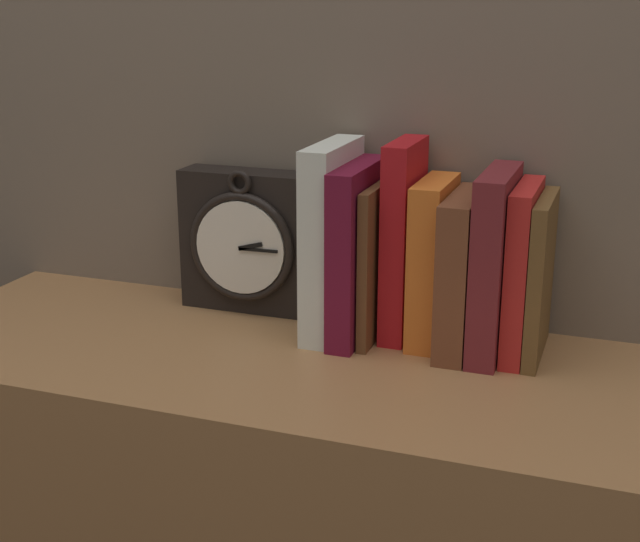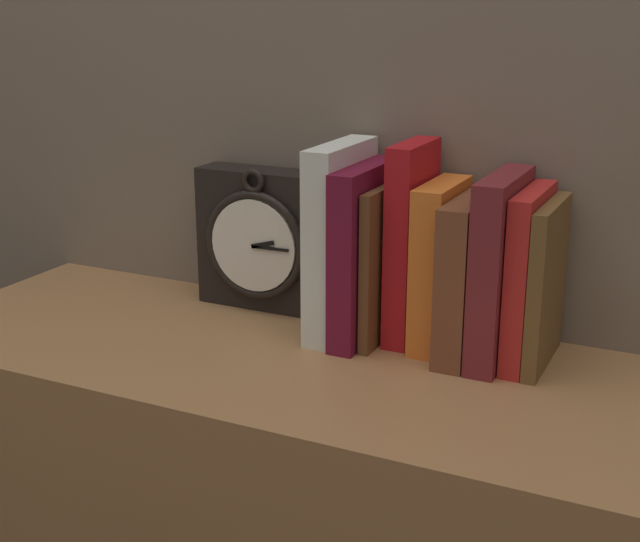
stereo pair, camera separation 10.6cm
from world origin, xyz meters
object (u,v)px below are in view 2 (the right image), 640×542
at_px(book_slot3_red, 411,243).
at_px(book_slot1_maroon, 364,253).
at_px(clock, 265,240).
at_px(book_slot5_brown, 467,277).
at_px(book_slot2_brown, 386,263).
at_px(book_slot4_orange, 439,265).
at_px(book_slot0_white, 340,240).
at_px(book_slot7_red, 528,277).
at_px(book_slot6_maroon, 500,269).
at_px(book_slot8_brown, 547,285).

bearing_deg(book_slot3_red, book_slot1_maroon, -157.49).
height_order(clock, book_slot5_brown, clock).
height_order(clock, book_slot2_brown, clock).
height_order(book_slot2_brown, book_slot5_brown, book_slot2_brown).
distance_m(book_slot1_maroon, book_slot5_brown, 0.14).
bearing_deg(book_slot4_orange, book_slot0_white, -174.06).
distance_m(clock, book_slot1_maroon, 0.18).
height_order(book_slot0_white, book_slot7_red, book_slot0_white).
bearing_deg(book_slot2_brown, clock, 169.10).
xyz_separation_m(clock, book_slot1_maroon, (0.17, -0.05, 0.01)).
distance_m(book_slot4_orange, book_slot7_red, 0.11).
bearing_deg(book_slot0_white, book_slot6_maroon, -0.08).
bearing_deg(book_slot6_maroon, book_slot1_maroon, -179.01).
bearing_deg(book_slot1_maroon, book_slot4_orange, 10.12).
bearing_deg(book_slot0_white, book_slot5_brown, -0.03).
bearing_deg(book_slot1_maroon, book_slot6_maroon, 0.99).
relative_size(clock, book_slot7_red, 0.97).
bearing_deg(book_slot7_red, book_slot1_maroon, -177.18).
xyz_separation_m(book_slot1_maroon, book_slot5_brown, (0.14, 0.00, -0.01)).
xyz_separation_m(book_slot2_brown, book_slot6_maroon, (0.15, -0.00, 0.01)).
height_order(book_slot3_red, book_slot7_red, book_slot3_red).
relative_size(book_slot6_maroon, book_slot7_red, 1.08).
distance_m(clock, book_slot8_brown, 0.40).
relative_size(book_slot1_maroon, book_slot4_orange, 1.08).
bearing_deg(book_slot3_red, book_slot6_maroon, -9.23).
relative_size(book_slot2_brown, book_slot5_brown, 1.03).
distance_m(book_slot1_maroon, book_slot8_brown, 0.23).
relative_size(book_slot0_white, book_slot6_maroon, 1.10).
height_order(book_slot7_red, book_slot8_brown, book_slot7_red).
distance_m(book_slot2_brown, book_slot4_orange, 0.07).
bearing_deg(book_slot2_brown, book_slot7_red, 0.80).
relative_size(book_slot1_maroon, book_slot5_brown, 1.15).
bearing_deg(book_slot0_white, book_slot8_brown, 1.37).
xyz_separation_m(book_slot0_white, book_slot7_red, (0.24, 0.01, -0.02)).
distance_m(book_slot0_white, book_slot6_maroon, 0.21).
xyz_separation_m(book_slot1_maroon, book_slot6_maroon, (0.17, 0.00, 0.00)).
xyz_separation_m(book_slot1_maroon, book_slot8_brown, (0.23, 0.01, -0.01)).
distance_m(book_slot2_brown, book_slot8_brown, 0.20).
bearing_deg(book_slot1_maroon, book_slot0_white, 174.69).
relative_size(clock, book_slot6_maroon, 0.90).
xyz_separation_m(clock, book_slot2_brown, (0.20, -0.04, 0.00)).
relative_size(book_slot2_brown, book_slot6_maroon, 0.88).
bearing_deg(book_slot0_white, book_slot2_brown, 4.04).
relative_size(book_slot1_maroon, book_slot3_red, 0.89).
height_order(book_slot3_red, book_slot6_maroon, book_slot3_red).
relative_size(book_slot1_maroon, book_slot2_brown, 1.12).
bearing_deg(book_slot6_maroon, book_slot8_brown, 6.76).
height_order(book_slot2_brown, book_slot8_brown, book_slot2_brown).
height_order(book_slot1_maroon, book_slot6_maroon, book_slot6_maroon).
distance_m(clock, book_slot2_brown, 0.20).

